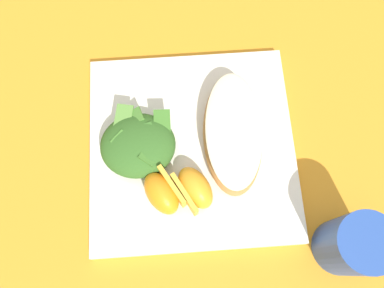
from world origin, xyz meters
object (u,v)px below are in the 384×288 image
object	(u,v)px
green_salad_pile	(138,142)
orange_wedge_middle	(194,188)
cheesy_pizza_bread	(233,133)
orange_wedge_front	(163,193)
drinking_blue_cup	(353,245)
white_plate	(192,148)

from	to	relation	value
green_salad_pile	orange_wedge_middle	xyz separation A→B (m)	(0.07, -0.07, -0.00)
cheesy_pizza_bread	orange_wedge_front	bearing A→B (deg)	-142.59
orange_wedge_front	orange_wedge_middle	distance (m)	0.04
green_salad_pile	drinking_blue_cup	size ratio (longest dim) A/B	1.01
cheesy_pizza_bread	green_salad_pile	world-z (taller)	green_salad_pile
green_salad_pile	drinking_blue_cup	bearing A→B (deg)	-30.93
orange_wedge_front	orange_wedge_middle	xyz separation A→B (m)	(0.04, 0.00, 0.00)
cheesy_pizza_bread	green_salad_pile	distance (m)	0.13
orange_wedge_middle	cheesy_pizza_bread	bearing A→B (deg)	51.40
white_plate	orange_wedge_middle	bearing A→B (deg)	-91.88
white_plate	drinking_blue_cup	world-z (taller)	drinking_blue_cup
green_salad_pile	orange_wedge_front	xyz separation A→B (m)	(0.03, -0.07, -0.00)
orange_wedge_middle	drinking_blue_cup	size ratio (longest dim) A/B	0.71
cheesy_pizza_bread	orange_wedge_middle	xyz separation A→B (m)	(-0.06, -0.07, 0.00)
green_salad_pile	drinking_blue_cup	distance (m)	0.30
white_plate	cheesy_pizza_bread	bearing A→B (deg)	9.54
white_plate	drinking_blue_cup	xyz separation A→B (m)	(0.18, -0.15, 0.04)
white_plate	cheesy_pizza_bread	distance (m)	0.06
green_salad_pile	orange_wedge_middle	size ratio (longest dim) A/B	1.43
white_plate	orange_wedge_front	size ratio (longest dim) A/B	4.00
white_plate	orange_wedge_middle	size ratio (longest dim) A/B	4.00
cheesy_pizza_bread	green_salad_pile	size ratio (longest dim) A/B	1.74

